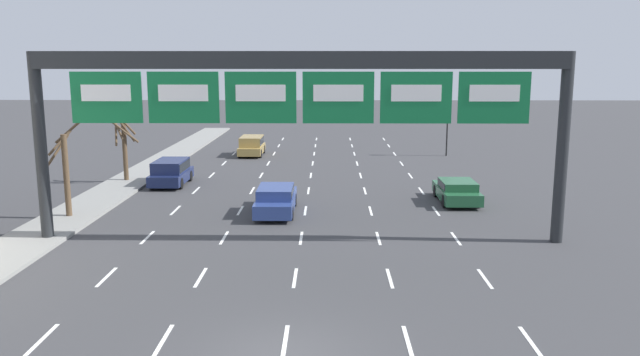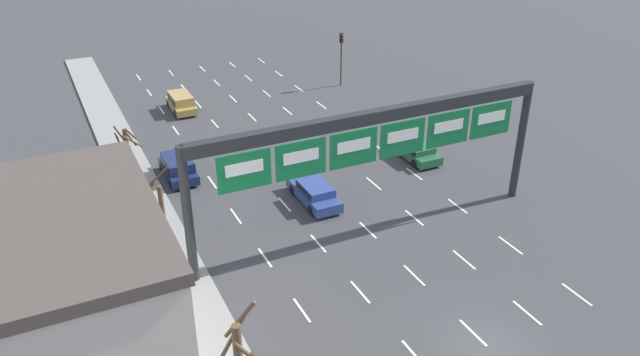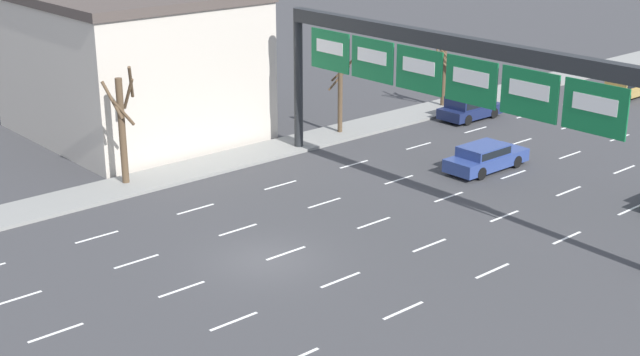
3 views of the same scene
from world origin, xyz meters
The scene contains 9 objects.
lane_dashes centered at (0.00, 13.50, 0.00)m, with size 13.32×67.00×0.01m.
sign_gantry centered at (0.00, 10.55, 6.34)m, with size 21.89×0.70×7.83m.
car_green centered at (8.04, 18.05, 0.67)m, with size 1.95×4.38×1.22m.
car_blue centered at (-1.44, 15.46, 0.74)m, with size 1.87×4.86×1.38m.
suv_navy centered at (-8.45, 22.65, 0.87)m, with size 1.93×4.21×1.55m.
suv_gold centered at (-5.02, 35.04, 0.87)m, with size 1.85×4.22×1.55m.
traffic_light_near_gantry centered at (10.65, 35.02, 3.61)m, with size 0.30×0.35×5.09m.
tree_bare_closest centered at (-11.48, 23.44, 2.41)m, with size 1.76×1.43×4.13m.
tree_bare_second centered at (-11.35, 14.37, 2.45)m, with size 1.74×1.14×4.69m.
Camera 1 is at (1.14, -14.68, 7.39)m, focal length 35.00 mm.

